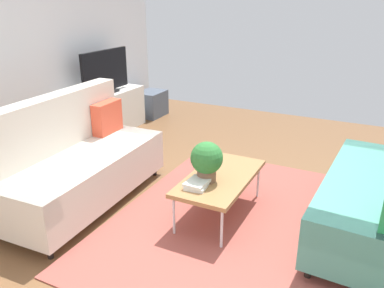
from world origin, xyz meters
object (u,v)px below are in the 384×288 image
at_px(coffee_table, 220,178).
at_px(storage_trunk, 152,104).
at_px(couch_beige, 77,162).
at_px(vase_0, 76,95).
at_px(potted_plant, 207,160).
at_px(table_book_0, 197,185).
at_px(tv_console, 108,113).
at_px(bottle_0, 89,92).
at_px(tv, 105,72).

distance_m(coffee_table, storage_trunk, 3.51).
distance_m(couch_beige, vase_0, 1.72).
bearing_deg(potted_plant, table_book_0, 172.09).
xyz_separation_m(couch_beige, table_book_0, (0.09, -1.32, -0.01)).
distance_m(coffee_table, vase_0, 2.71).
bearing_deg(couch_beige, table_book_0, 91.71).
distance_m(couch_beige, tv_console, 2.15).
height_order(tv_console, bottle_0, bottle_0).
bearing_deg(potted_plant, bottle_0, 63.36).
bearing_deg(table_book_0, bottle_0, 60.34).
relative_size(storage_trunk, potted_plant, 1.38).
bearing_deg(tv_console, potted_plant, -123.76).
xyz_separation_m(couch_beige, vase_0, (1.28, 1.12, 0.29)).
xyz_separation_m(tv, potted_plant, (-1.61, -2.40, -0.32)).
bearing_deg(storage_trunk, couch_beige, -161.82).
bearing_deg(coffee_table, table_book_0, 161.79).
distance_m(vase_0, bottle_0, 0.18).
relative_size(tv, bottle_0, 4.35).
distance_m(storage_trunk, bottle_0, 1.61).
height_order(potted_plant, vase_0, vase_0).
relative_size(table_book_0, vase_0, 1.26).
relative_size(coffee_table, tv_console, 0.79).
relative_size(storage_trunk, bottle_0, 2.26).
bearing_deg(tv, tv_console, 90.00).
bearing_deg(potted_plant, tv_console, 56.24).
distance_m(tv_console, storage_trunk, 1.11).
relative_size(storage_trunk, vase_0, 2.72).
distance_m(tv, vase_0, 0.62).
bearing_deg(potted_plant, couch_beige, 100.23).
distance_m(tv, storage_trunk, 1.32).
height_order(couch_beige, table_book_0, couch_beige).
xyz_separation_m(coffee_table, tv_console, (1.47, 2.49, -0.07)).
bearing_deg(table_book_0, coffee_table, -18.21).
distance_m(couch_beige, coffee_table, 1.47).
distance_m(tv, bottle_0, 0.47).
bearing_deg(bottle_0, coffee_table, -113.08).
height_order(tv, bottle_0, tv).
bearing_deg(storage_trunk, table_book_0, -141.30).
bearing_deg(potted_plant, tv, 56.02).
relative_size(tv, vase_0, 5.24).
bearing_deg(table_book_0, tv, 53.40).
relative_size(tv, potted_plant, 2.65).
height_order(couch_beige, potted_plant, couch_beige).
bearing_deg(storage_trunk, bottle_0, 177.74).
relative_size(storage_trunk, table_book_0, 2.17).
bearing_deg(bottle_0, storage_trunk, -2.26).
xyz_separation_m(coffee_table, vase_0, (0.89, 2.54, 0.34)).
bearing_deg(bottle_0, vase_0, 150.24).
xyz_separation_m(coffee_table, storage_trunk, (2.57, 2.39, -0.17)).
relative_size(coffee_table, tv, 1.10).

